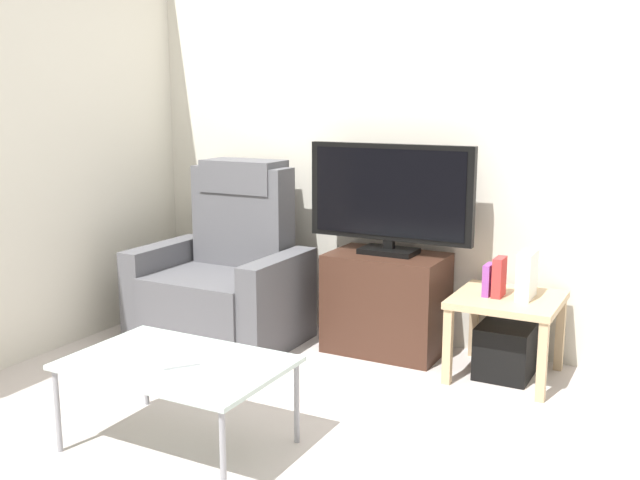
{
  "coord_description": "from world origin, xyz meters",
  "views": [
    {
      "loc": [
        1.45,
        -2.92,
        1.46
      ],
      "look_at": [
        -0.36,
        0.5,
        0.7
      ],
      "focal_mm": 40.72,
      "sensor_mm": 36.0,
      "label": 1
    }
  ],
  "objects_px": {
    "book_leftmost": "(488,280)",
    "book_middle": "(499,277)",
    "subwoofer_box": "(505,351)",
    "game_console": "(527,275)",
    "television": "(390,196)",
    "cell_phone": "(180,364)",
    "side_table": "(507,309)",
    "coffee_table": "(177,366)",
    "tv_stand": "(386,302)",
    "recliner_armchair": "(226,278)"
  },
  "relations": [
    {
      "from": "side_table",
      "to": "recliner_armchair",
      "type": "bearing_deg",
      "value": -175.23
    },
    {
      "from": "recliner_armchair",
      "to": "side_table",
      "type": "bearing_deg",
      "value": -0.49
    },
    {
      "from": "television",
      "to": "subwoofer_box",
      "type": "distance_m",
      "value": 1.06
    },
    {
      "from": "side_table",
      "to": "coffee_table",
      "type": "distance_m",
      "value": 1.76
    },
    {
      "from": "television",
      "to": "game_console",
      "type": "xyz_separation_m",
      "value": [
        0.81,
        -0.09,
        -0.35
      ]
    },
    {
      "from": "side_table",
      "to": "subwoofer_box",
      "type": "bearing_deg",
      "value": -135.0
    },
    {
      "from": "book_leftmost",
      "to": "book_middle",
      "type": "relative_size",
      "value": 0.8
    },
    {
      "from": "tv_stand",
      "to": "coffee_table",
      "type": "relative_size",
      "value": 0.74
    },
    {
      "from": "side_table",
      "to": "cell_phone",
      "type": "relative_size",
      "value": 3.6
    },
    {
      "from": "book_leftmost",
      "to": "coffee_table",
      "type": "relative_size",
      "value": 0.19
    },
    {
      "from": "television",
      "to": "book_leftmost",
      "type": "relative_size",
      "value": 5.87
    },
    {
      "from": "side_table",
      "to": "game_console",
      "type": "relative_size",
      "value": 2.2
    },
    {
      "from": "subwoofer_box",
      "to": "game_console",
      "type": "relative_size",
      "value": 1.14
    },
    {
      "from": "book_leftmost",
      "to": "cell_phone",
      "type": "distance_m",
      "value": 1.7
    },
    {
      "from": "game_console",
      "to": "cell_phone",
      "type": "bearing_deg",
      "value": -125.69
    },
    {
      "from": "television",
      "to": "game_console",
      "type": "bearing_deg",
      "value": -6.44
    },
    {
      "from": "television",
      "to": "coffee_table",
      "type": "bearing_deg",
      "value": -101.19
    },
    {
      "from": "book_leftmost",
      "to": "cell_phone",
      "type": "height_order",
      "value": "book_leftmost"
    },
    {
      "from": "side_table",
      "to": "subwoofer_box",
      "type": "relative_size",
      "value": 1.93
    },
    {
      "from": "book_leftmost",
      "to": "coffee_table",
      "type": "height_order",
      "value": "book_leftmost"
    },
    {
      "from": "recliner_armchair",
      "to": "cell_phone",
      "type": "relative_size",
      "value": 7.2
    },
    {
      "from": "book_middle",
      "to": "coffee_table",
      "type": "distance_m",
      "value": 1.73
    },
    {
      "from": "recliner_armchair",
      "to": "game_console",
      "type": "height_order",
      "value": "recliner_armchair"
    },
    {
      "from": "game_console",
      "to": "tv_stand",
      "type": "bearing_deg",
      "value": 174.9
    },
    {
      "from": "side_table",
      "to": "cell_phone",
      "type": "bearing_deg",
      "value": -123.51
    },
    {
      "from": "book_leftmost",
      "to": "recliner_armchair",
      "type": "bearing_deg",
      "value": -175.65
    },
    {
      "from": "cell_phone",
      "to": "book_middle",
      "type": "bearing_deg",
      "value": 94.99
    },
    {
      "from": "recliner_armchair",
      "to": "tv_stand",
      "type": "bearing_deg",
      "value": 7.63
    },
    {
      "from": "book_leftmost",
      "to": "game_console",
      "type": "height_order",
      "value": "game_console"
    },
    {
      "from": "recliner_armchair",
      "to": "cell_phone",
      "type": "bearing_deg",
      "value": -66.98
    },
    {
      "from": "subwoofer_box",
      "to": "book_middle",
      "type": "bearing_deg",
      "value": -155.62
    },
    {
      "from": "television",
      "to": "recliner_armchair",
      "type": "xyz_separation_m",
      "value": [
        -0.98,
        -0.24,
        -0.54
      ]
    },
    {
      "from": "subwoofer_box",
      "to": "book_middle",
      "type": "relative_size",
      "value": 1.34
    },
    {
      "from": "side_table",
      "to": "book_middle",
      "type": "height_order",
      "value": "book_middle"
    },
    {
      "from": "side_table",
      "to": "game_console",
      "type": "bearing_deg",
      "value": 6.34
    },
    {
      "from": "subwoofer_box",
      "to": "game_console",
      "type": "height_order",
      "value": "game_console"
    },
    {
      "from": "television",
      "to": "cell_phone",
      "type": "height_order",
      "value": "television"
    },
    {
      "from": "tv_stand",
      "to": "television",
      "type": "xyz_separation_m",
      "value": [
        -0.0,
        0.02,
        0.62
      ]
    },
    {
      "from": "side_table",
      "to": "book_leftmost",
      "type": "bearing_deg",
      "value": -168.69
    },
    {
      "from": "book_middle",
      "to": "game_console",
      "type": "distance_m",
      "value": 0.14
    },
    {
      "from": "subwoofer_box",
      "to": "cell_phone",
      "type": "distance_m",
      "value": 1.78
    },
    {
      "from": "book_leftmost",
      "to": "game_console",
      "type": "relative_size",
      "value": 0.68
    },
    {
      "from": "tv_stand",
      "to": "coffee_table",
      "type": "distance_m",
      "value": 1.55
    },
    {
      "from": "side_table",
      "to": "book_leftmost",
      "type": "relative_size",
      "value": 3.23
    },
    {
      "from": "book_middle",
      "to": "recliner_armchair",
      "type": "bearing_deg",
      "value": -175.8
    },
    {
      "from": "coffee_table",
      "to": "side_table",
      "type": "bearing_deg",
      "value": 54.65
    },
    {
      "from": "book_middle",
      "to": "book_leftmost",
      "type": "bearing_deg",
      "value": 180.0
    },
    {
      "from": "television",
      "to": "subwoofer_box",
      "type": "height_order",
      "value": "television"
    },
    {
      "from": "television",
      "to": "side_table",
      "type": "xyz_separation_m",
      "value": [
        0.72,
        -0.1,
        -0.54
      ]
    },
    {
      "from": "game_console",
      "to": "book_leftmost",
      "type": "bearing_deg",
      "value": -171.03
    }
  ]
}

